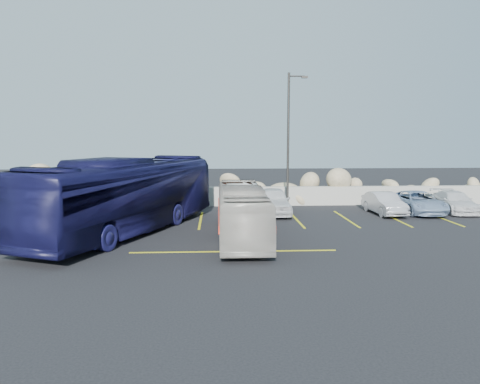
{
  "coord_description": "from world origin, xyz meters",
  "views": [
    {
      "loc": [
        -1.64,
        -17.45,
        4.48
      ],
      "look_at": [
        -0.56,
        4.0,
        1.86
      ],
      "focal_mm": 35.0,
      "sensor_mm": 36.0,
      "label": 1
    }
  ],
  "objects_px": {
    "tour_coach": "(126,195)",
    "car_b": "(384,203)",
    "lamppost": "(289,138)",
    "car_d": "(418,202)",
    "car_a": "(273,201)",
    "vintage_bus": "(242,212)",
    "car_c": "(454,202)"
  },
  "relations": [
    {
      "from": "tour_coach",
      "to": "car_b",
      "type": "distance_m",
      "value": 14.38
    },
    {
      "from": "lamppost",
      "to": "car_d",
      "type": "relative_size",
      "value": 1.78
    },
    {
      "from": "car_b",
      "to": "lamppost",
      "type": "bearing_deg",
      "value": 164.17
    },
    {
      "from": "car_a",
      "to": "car_b",
      "type": "bearing_deg",
      "value": -2.22
    },
    {
      "from": "vintage_bus",
      "to": "car_c",
      "type": "xyz_separation_m",
      "value": [
        12.78,
        6.46,
        -0.56
      ]
    },
    {
      "from": "car_c",
      "to": "car_d",
      "type": "height_order",
      "value": "car_d"
    },
    {
      "from": "car_d",
      "to": "vintage_bus",
      "type": "bearing_deg",
      "value": -150.61
    },
    {
      "from": "vintage_bus",
      "to": "car_b",
      "type": "distance_m",
      "value": 10.31
    },
    {
      "from": "lamppost",
      "to": "car_a",
      "type": "xyz_separation_m",
      "value": [
        -0.99,
        -0.81,
        -3.54
      ]
    },
    {
      "from": "vintage_bus",
      "to": "car_b",
      "type": "relative_size",
      "value": 2.22
    },
    {
      "from": "car_b",
      "to": "car_d",
      "type": "relative_size",
      "value": 0.83
    },
    {
      "from": "car_a",
      "to": "car_d",
      "type": "bearing_deg",
      "value": 0.79
    },
    {
      "from": "lamppost",
      "to": "car_d",
      "type": "distance_m",
      "value": 8.3
    },
    {
      "from": "car_d",
      "to": "car_b",
      "type": "bearing_deg",
      "value": -172.52
    },
    {
      "from": "tour_coach",
      "to": "car_b",
      "type": "height_order",
      "value": "tour_coach"
    },
    {
      "from": "lamppost",
      "to": "tour_coach",
      "type": "xyz_separation_m",
      "value": [
        -8.35,
        -5.51,
        -2.57
      ]
    },
    {
      "from": "vintage_bus",
      "to": "car_c",
      "type": "height_order",
      "value": "vintage_bus"
    },
    {
      "from": "lamppost",
      "to": "vintage_bus",
      "type": "xyz_separation_m",
      "value": [
        -3.11,
        -7.08,
        -3.13
      ]
    },
    {
      "from": "lamppost",
      "to": "car_c",
      "type": "relative_size",
      "value": 1.94
    },
    {
      "from": "car_c",
      "to": "car_b",
      "type": "bearing_deg",
      "value": -168.35
    },
    {
      "from": "lamppost",
      "to": "vintage_bus",
      "type": "relative_size",
      "value": 0.96
    },
    {
      "from": "lamppost",
      "to": "car_c",
      "type": "height_order",
      "value": "lamppost"
    },
    {
      "from": "vintage_bus",
      "to": "car_a",
      "type": "distance_m",
      "value": 6.64
    },
    {
      "from": "lamppost",
      "to": "tour_coach",
      "type": "height_order",
      "value": "lamppost"
    },
    {
      "from": "car_c",
      "to": "car_d",
      "type": "xyz_separation_m",
      "value": [
        -2.28,
        -0.21,
        0.03
      ]
    },
    {
      "from": "lamppost",
      "to": "car_c",
      "type": "xyz_separation_m",
      "value": [
        9.67,
        -0.62,
        -3.7
      ]
    },
    {
      "from": "car_c",
      "to": "vintage_bus",
      "type": "bearing_deg",
      "value": -148.5
    },
    {
      "from": "car_b",
      "to": "car_d",
      "type": "distance_m",
      "value": 2.12
    },
    {
      "from": "vintage_bus",
      "to": "car_c",
      "type": "relative_size",
      "value": 2.02
    },
    {
      "from": "tour_coach",
      "to": "vintage_bus",
      "type": "bearing_deg",
      "value": 6.23
    },
    {
      "from": "tour_coach",
      "to": "car_c",
      "type": "distance_m",
      "value": 18.71
    },
    {
      "from": "lamppost",
      "to": "tour_coach",
      "type": "distance_m",
      "value": 10.33
    }
  ]
}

